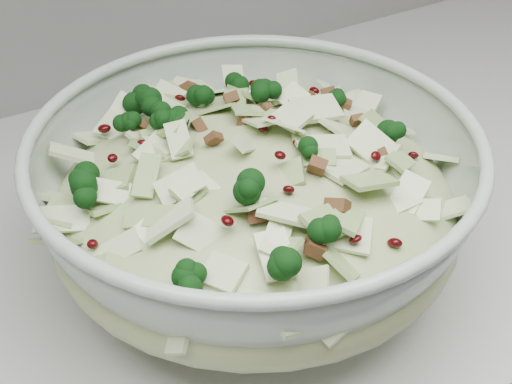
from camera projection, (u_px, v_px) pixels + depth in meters
counter at (507, 316)px, 1.19m from camera, size 3.60×0.60×0.90m
mixing_bowl at (255, 204)px, 0.58m from camera, size 0.41×0.41×0.14m
salad at (255, 181)px, 0.57m from camera, size 0.35×0.35×0.14m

